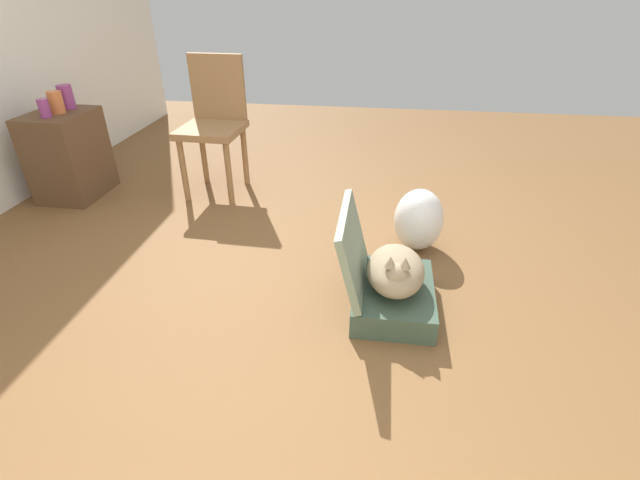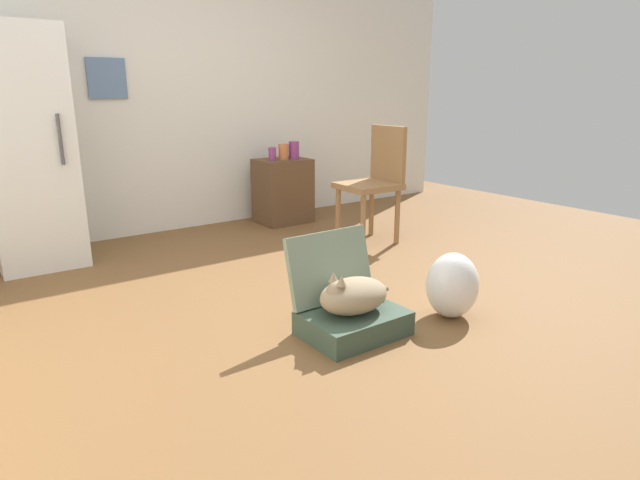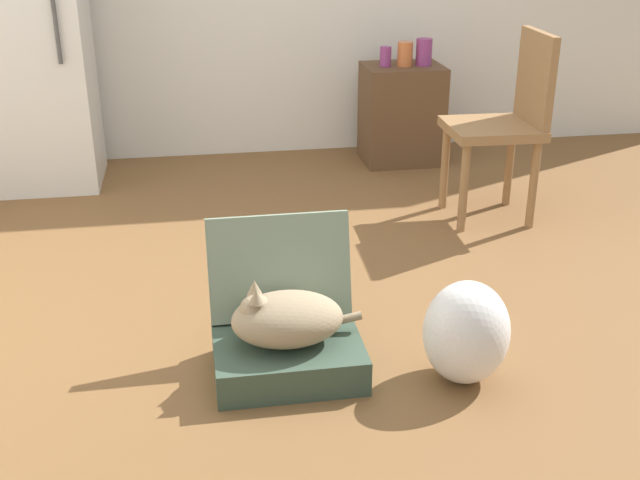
{
  "view_description": "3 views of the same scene",
  "coord_description": "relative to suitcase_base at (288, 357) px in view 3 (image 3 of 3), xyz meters",
  "views": [
    {
      "loc": [
        -2.1,
        -0.45,
        1.46
      ],
      "look_at": [
        -0.28,
        -0.2,
        0.39
      ],
      "focal_mm": 25.26,
      "sensor_mm": 36.0,
      "label": 1
    },
    {
      "loc": [
        -1.95,
        -2.62,
        1.28
      ],
      "look_at": [
        -0.13,
        -0.09,
        0.41
      ],
      "focal_mm": 30.05,
      "sensor_mm": 36.0,
      "label": 2
    },
    {
      "loc": [
        -0.54,
        -3.0,
        1.59
      ],
      "look_at": [
        -0.04,
        -0.09,
        0.31
      ],
      "focal_mm": 44.1,
      "sensor_mm": 36.0,
      "label": 3
    }
  ],
  "objects": [
    {
      "name": "side_table",
      "position": [
        1.07,
        2.42,
        0.25
      ],
      "size": [
        0.5,
        0.4,
        0.63
      ],
      "primitive_type": "cube",
      "color": "brown",
      "rests_on": "ground"
    },
    {
      "name": "refrigerator",
      "position": [
        -1.14,
        2.36,
        0.8
      ],
      "size": [
        0.59,
        0.64,
        1.73
      ],
      "color": "silver",
      "rests_on": "ground"
    },
    {
      "name": "vase_tall",
      "position": [
        0.94,
        2.4,
        0.63
      ],
      "size": [
        0.07,
        0.07,
        0.12
      ],
      "primitive_type": "cylinder",
      "color": "#8C387A",
      "rests_on": "side_table"
    },
    {
      "name": "plastic_bag_white",
      "position": [
        0.62,
        -0.14,
        0.13
      ],
      "size": [
        0.31,
        0.29,
        0.38
      ],
      "primitive_type": "ellipsoid",
      "color": "white",
      "rests_on": "ground"
    },
    {
      "name": "cat",
      "position": [
        -0.01,
        0.0,
        0.16
      ],
      "size": [
        0.48,
        0.28,
        0.24
      ],
      "color": "#998466",
      "rests_on": "suitcase_base"
    },
    {
      "name": "ground_plane",
      "position": [
        0.24,
        0.57,
        -0.07
      ],
      "size": [
        7.68,
        7.68,
        0.0
      ],
      "primitive_type": "plane",
      "color": "brown",
      "rests_on": "ground"
    },
    {
      "name": "vase_short",
      "position": [
        1.19,
        2.4,
        0.65
      ],
      "size": [
        0.1,
        0.1,
        0.17
      ],
      "primitive_type": "cylinder",
      "color": "#8C387A",
      "rests_on": "side_table"
    },
    {
      "name": "chair",
      "position": [
        1.34,
        1.35,
        0.48
      ],
      "size": [
        0.48,
        0.45,
        0.99
      ],
      "rotation": [
        0.0,
        0.0,
        -1.6
      ],
      "color": "olive",
      "rests_on": "ground"
    },
    {
      "name": "vase_round",
      "position": [
        1.07,
        2.39,
        0.64
      ],
      "size": [
        0.1,
        0.1,
        0.15
      ],
      "primitive_type": "cylinder",
      "color": "#CC6B38",
      "rests_on": "side_table"
    },
    {
      "name": "suitcase_base",
      "position": [
        0.0,
        0.0,
        0.0
      ],
      "size": [
        0.53,
        0.4,
        0.13
      ],
      "primitive_type": "cube",
      "color": "#384C3D",
      "rests_on": "ground"
    },
    {
      "name": "suitcase_lid",
      "position": [
        0.0,
        0.21,
        0.26
      ],
      "size": [
        0.53,
        0.13,
        0.39
      ],
      "primitive_type": "cube",
      "rotation": [
        1.32,
        0.0,
        0.0
      ],
      "color": "gray",
      "rests_on": "suitcase_base"
    }
  ]
}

